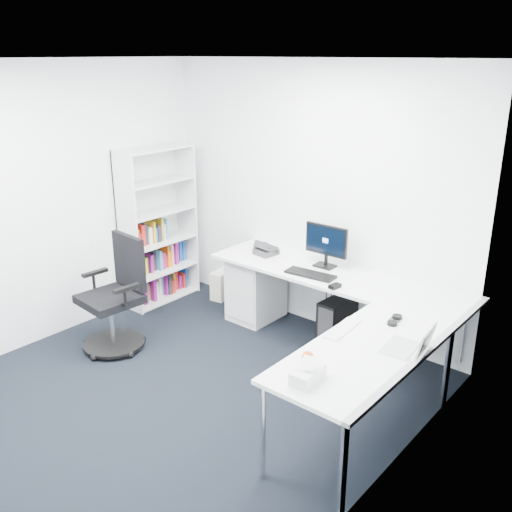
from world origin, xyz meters
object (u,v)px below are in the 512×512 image
Objects in this scene: bookshelf at (158,226)px; monitor at (326,246)px; laptop at (401,335)px; task_chair at (110,296)px; l_desk at (313,324)px.

monitor is (1.98, 0.41, 0.09)m from bookshelf.
monitor is 1.68m from laptop.
task_chair is 2.44× the size of monitor.
laptop reaches higher than l_desk.
monitor is at bearing 51.47° from task_chair.
task_chair is 3.70× the size of laptop.
l_desk is at bearing 146.64° from laptop.
l_desk is 2.36× the size of task_chair.
monitor is at bearing 135.69° from laptop.
monitor reaches higher than l_desk.
l_desk is at bearing -67.56° from monitor.
monitor reaches higher than task_chair.
laptop is at bearing 14.87° from task_chair.
l_desk is 1.35m from laptop.
task_chair reaches higher than laptop.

